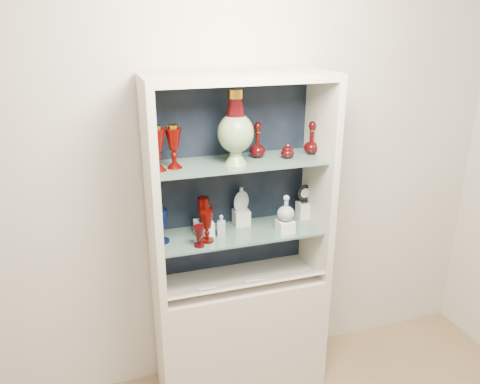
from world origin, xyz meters
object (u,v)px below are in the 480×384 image
object	(u,v)px
ruby_goblet_small	(199,236)
cameo_medallion	(305,193)
ruby_decanter_b	(312,137)
lidded_bowl	(288,151)
enamel_urn	(236,128)
cobalt_goblet	(161,226)
clear_round_decanter	(286,209)
ruby_pitcher	(203,210)
ruby_goblet_tall	(207,227)
pedestal_lamp_left	(157,148)
pedestal_lamp_right	(174,147)
clear_square_bottle	(221,225)
flat_flask	(241,199)
ruby_decanter_a	(258,138)

from	to	relation	value
ruby_goblet_small	cameo_medallion	world-z (taller)	cameo_medallion
ruby_decanter_b	lidded_bowl	size ratio (longest dim) A/B	2.41
enamel_urn	cobalt_goblet	world-z (taller)	enamel_urn
clear_round_decanter	ruby_decanter_b	bearing A→B (deg)	28.32
ruby_pitcher	ruby_goblet_tall	bearing A→B (deg)	-103.29
ruby_pitcher	cameo_medallion	bearing A→B (deg)	-6.31
lidded_bowl	pedestal_lamp_left	bearing A→B (deg)	-179.17
pedestal_lamp_right	clear_round_decanter	xyz separation A→B (m)	(0.61, -0.07, -0.39)
lidded_bowl	ruby_goblet_small	distance (m)	0.68
clear_square_bottle	cameo_medallion	xyz separation A→B (m)	(0.55, 0.10, 0.09)
flat_flask	clear_round_decanter	bearing A→B (deg)	-58.75
pedestal_lamp_right	cameo_medallion	xyz separation A→B (m)	(0.79, 0.08, -0.37)
clear_round_decanter	pedestal_lamp_left	bearing A→B (deg)	175.78
enamel_urn	ruby_goblet_tall	distance (m)	0.56
ruby_goblet_tall	ruby_pitcher	size ratio (longest dim) A/B	1.24
pedestal_lamp_right	ruby_decanter_b	xyz separation A→B (m)	(0.79, 0.03, -0.01)
pedestal_lamp_right	clear_square_bottle	size ratio (longest dim) A/B	1.78
flat_flask	ruby_pitcher	bearing A→B (deg)	177.27
cobalt_goblet	flat_flask	xyz separation A→B (m)	(0.49, 0.09, 0.07)
ruby_goblet_small	clear_square_bottle	distance (m)	0.17
ruby_decanter_b	ruby_goblet_small	distance (m)	0.85
pedestal_lamp_right	cobalt_goblet	distance (m)	0.45
cobalt_goblet	clear_square_bottle	size ratio (longest dim) A/B	1.48
ruby_decanter_a	clear_round_decanter	distance (m)	0.43
enamel_urn	clear_round_decanter	size ratio (longest dim) A/B	2.67
pedestal_lamp_left	ruby_pitcher	distance (m)	0.46
ruby_decanter_b	ruby_decanter_a	bearing A→B (deg)	175.57
cameo_medallion	ruby_decanter_b	bearing A→B (deg)	-95.18
pedestal_lamp_left	enamel_urn	size ratio (longest dim) A/B	0.59
pedestal_lamp_left	enamel_urn	distance (m)	0.42
ruby_goblet_tall	cameo_medallion	distance (m)	0.66
enamel_urn	ruby_decanter_b	bearing A→B (deg)	7.25
cobalt_goblet	clear_round_decanter	world-z (taller)	clear_round_decanter
ruby_pitcher	cobalt_goblet	bearing A→B (deg)	176.00
ruby_decanter_a	ruby_decanter_b	size ratio (longest dim) A/B	1.11
clear_round_decanter	ruby_pitcher	bearing A→B (deg)	166.35
enamel_urn	ruby_goblet_small	bearing A→B (deg)	-162.90
ruby_goblet_tall	clear_round_decanter	bearing A→B (deg)	-1.93
cobalt_goblet	flat_flask	size ratio (longest dim) A/B	1.28
pedestal_lamp_right	ruby_goblet_tall	distance (m)	0.47
enamel_urn	clear_square_bottle	bearing A→B (deg)	167.35
cobalt_goblet	clear_round_decanter	size ratio (longest dim) A/B	1.28
pedestal_lamp_right	ruby_decanter_a	distance (m)	0.48
ruby_decanter_a	clear_square_bottle	distance (m)	0.53
enamel_urn	ruby_decanter_b	xyz separation A→B (m)	(0.47, 0.06, -0.10)
clear_round_decanter	cameo_medallion	distance (m)	0.24
ruby_goblet_tall	clear_square_bottle	world-z (taller)	ruby_goblet_tall
flat_flask	cameo_medallion	size ratio (longest dim) A/B	1.27
clear_square_bottle	clear_round_decanter	distance (m)	0.38
ruby_decanter_b	ruby_pitcher	size ratio (longest dim) A/B	1.42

